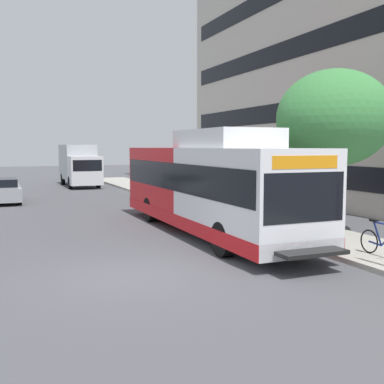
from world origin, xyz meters
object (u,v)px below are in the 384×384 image
at_px(bicycle_parked, 384,242).
at_px(box_truck_background, 79,164).
at_px(street_tree_near_stop, 334,119).
at_px(parked_car_far_lane, 3,191).
at_px(transit_bus, 208,186).

height_order(bicycle_parked, box_truck_background, box_truck_background).
xyz_separation_m(bicycle_parked, street_tree_near_stop, (1.36, 3.85, 3.50)).
bearing_deg(bicycle_parked, box_truck_background, 97.00).
relative_size(bicycle_parked, parked_car_far_lane, 0.39).
xyz_separation_m(bicycle_parked, box_truck_background, (-3.46, 28.18, 1.18)).
xyz_separation_m(transit_bus, box_truck_background, (-0.90, 22.41, 0.04)).
height_order(street_tree_near_stop, parked_car_far_lane, street_tree_near_stop).
height_order(transit_bus, bicycle_parked, transit_bus).
relative_size(transit_bus, street_tree_near_stop, 2.18).
bearing_deg(box_truck_background, transit_bus, -87.69).
relative_size(street_tree_near_stop, parked_car_far_lane, 1.25).
relative_size(bicycle_parked, box_truck_background, 0.25).
bearing_deg(street_tree_near_stop, transit_bus, 153.89).
bearing_deg(parked_car_far_lane, bicycle_parked, -63.72).
height_order(parked_car_far_lane, box_truck_background, box_truck_background).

